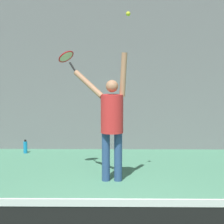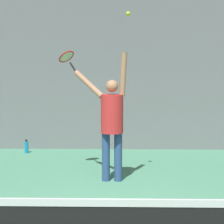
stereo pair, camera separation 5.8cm
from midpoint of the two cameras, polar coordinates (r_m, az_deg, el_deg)
back_wall at (r=9.15m, az=0.79°, el=10.35°), size 18.00×0.10×5.00m
tennis_player at (r=6.50m, az=0.17°, el=-0.88°), size 0.92×0.60×2.07m
tennis_racket at (r=6.99m, az=-6.11°, el=7.61°), size 0.38×0.37×0.38m
tennis_ball at (r=6.46m, az=2.55°, el=13.64°), size 0.07×0.07×0.07m
water_bottle at (r=9.01m, az=-11.76°, el=-4.82°), size 0.08×0.08×0.29m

